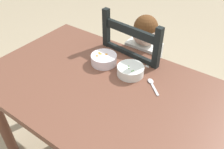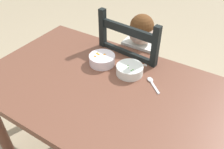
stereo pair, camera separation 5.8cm
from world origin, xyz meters
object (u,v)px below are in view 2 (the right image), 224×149
at_px(bowl_of_carrots, 102,59).
at_px(bowl_of_peas, 130,70).
at_px(dining_table, 114,103).
at_px(child_figure, 137,60).
at_px(dining_chair, 135,78).
at_px(spoon, 152,82).

bearing_deg(bowl_of_carrots, bowl_of_peas, -0.02).
bearing_deg(bowl_of_carrots, dining_table, -41.16).
xyz_separation_m(child_figure, bowl_of_carrots, (-0.09, -0.29, 0.14)).
height_order(dining_chair, spoon, dining_chair).
xyz_separation_m(dining_table, spoon, (0.14, 0.16, 0.10)).
bearing_deg(spoon, dining_table, -131.76).
xyz_separation_m(bowl_of_peas, spoon, (0.14, -0.01, -0.02)).
distance_m(dining_table, spoon, 0.23).
relative_size(child_figure, spoon, 8.22).
relative_size(bowl_of_carrots, spoon, 1.34).
height_order(child_figure, spoon, child_figure).
xyz_separation_m(dining_table, dining_chair, (-0.10, 0.46, -0.17)).
bearing_deg(dining_chair, spoon, -52.07).
bearing_deg(bowl_of_peas, spoon, -2.61).
height_order(dining_table, bowl_of_carrots, bowl_of_carrots).
distance_m(dining_chair, child_figure, 0.16).
xyz_separation_m(dining_table, child_figure, (-0.09, 0.45, -0.01)).
relative_size(dining_chair, bowl_of_carrots, 6.43).
xyz_separation_m(dining_chair, spoon, (0.23, -0.30, 0.28)).
relative_size(dining_chair, child_figure, 1.04).
height_order(bowl_of_carrots, spoon, bowl_of_carrots).
distance_m(dining_table, bowl_of_carrots, 0.28).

